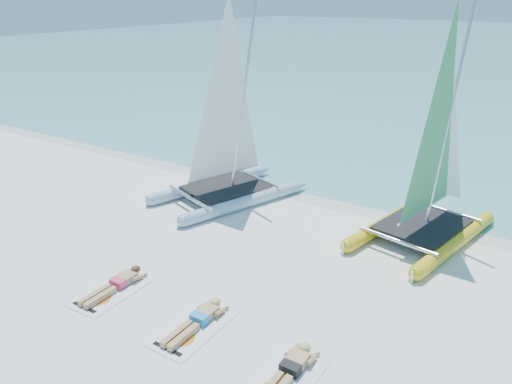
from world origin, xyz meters
TOP-DOWN VIEW (x-y plane):
  - ground at (0.00, 0.00)m, footprint 140.00×140.00m
  - wet_sand_strip at (0.00, 5.50)m, footprint 140.00×1.40m
  - catamaran_blue at (-3.32, 3.78)m, footprint 3.91×5.50m
  - catamaran_yellow at (3.01, 4.80)m, footprint 3.28×5.39m
  - towel_a at (-2.34, -2.28)m, footprint 1.00×1.85m
  - sunbather_a at (-2.34, -2.09)m, footprint 0.37×1.73m
  - towel_b at (0.12, -2.33)m, footprint 1.00×1.85m
  - sunbather_b at (0.12, -2.14)m, footprint 0.37×1.73m
  - towel_c at (2.42, -2.62)m, footprint 1.00×1.85m
  - sunbather_c at (2.42, -2.43)m, footprint 0.37×1.73m

SIDE VIEW (x-z plane):
  - ground at x=0.00m, z-range 0.00..0.00m
  - wet_sand_strip at x=0.00m, z-range 0.00..0.01m
  - towel_a at x=-2.34m, z-range 0.00..0.02m
  - towel_b at x=0.12m, z-range 0.00..0.02m
  - towel_c at x=2.42m, z-range 0.00..0.02m
  - sunbather_a at x=-2.34m, z-range -0.01..0.25m
  - sunbather_b at x=0.12m, z-range -0.01..0.25m
  - sunbather_c at x=2.42m, z-range -0.01..0.25m
  - catamaran_blue at x=-3.32m, z-range -1.37..5.44m
  - catamaran_yellow at x=3.01m, z-range -1.24..5.45m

